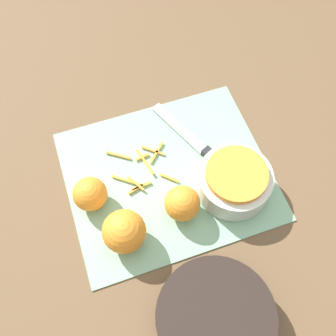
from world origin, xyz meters
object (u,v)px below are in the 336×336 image
object	(u,v)px
bowl_dark	(215,318)
orange_right	(90,194)
bowl_speckled	(234,181)
knife	(212,157)
orange_back	(180,204)
orange_left	(124,231)

from	to	relation	value
bowl_dark	orange_right	xyz separation A→B (m)	(0.15, -0.29, 0.01)
bowl_speckled	knife	size ratio (longest dim) A/B	0.57
knife	orange_back	size ratio (longest dim) A/B	3.66
orange_back	orange_left	bearing A→B (deg)	9.40
bowl_dark	orange_back	bearing A→B (deg)	-93.55
bowl_speckled	orange_right	size ratio (longest dim) A/B	2.17
knife	orange_right	xyz separation A→B (m)	(0.26, 0.01, 0.03)
knife	orange_left	distance (m)	0.25
bowl_dark	knife	distance (m)	0.33
orange_right	orange_back	xyz separation A→B (m)	(-0.16, 0.08, 0.00)
orange_back	bowl_speckled	bearing A→B (deg)	-174.30
orange_left	bowl_dark	bearing A→B (deg)	118.28
bowl_speckled	orange_back	bearing A→B (deg)	5.70
orange_left	bowl_speckled	bearing A→B (deg)	-172.45
knife	orange_left	bearing A→B (deg)	93.43
orange_left	orange_back	size ratio (longest dim) A/B	1.18
orange_right	orange_back	world-z (taller)	orange_back
bowl_speckled	knife	xyz separation A→B (m)	(0.01, -0.08, -0.03)
bowl_speckled	orange_back	xyz separation A→B (m)	(0.12, 0.01, 0.00)
bowl_speckled	orange_right	world-z (taller)	bowl_speckled
bowl_dark	bowl_speckled	bearing A→B (deg)	-120.52
orange_left	orange_right	bearing A→B (deg)	-66.76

